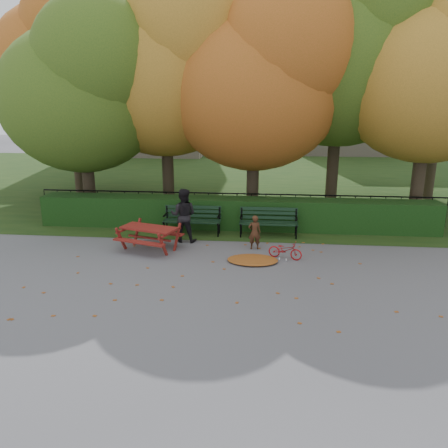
# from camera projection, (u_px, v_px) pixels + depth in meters

# --- Properties ---
(ground) EXTENTS (90.00, 90.00, 0.00)m
(ground) POSITION_uv_depth(u_px,v_px,m) (221.00, 280.00, 10.26)
(ground) COLOR slate
(ground) RESTS_ON ground
(grass_strip) EXTENTS (90.00, 90.00, 0.00)m
(grass_strip) POSITION_uv_depth(u_px,v_px,m) (248.00, 179.00, 23.67)
(grass_strip) COLOR #193512
(grass_strip) RESTS_ON ground
(building_left) EXTENTS (10.00, 7.00, 15.00)m
(building_left) POSITION_uv_depth(u_px,v_px,m) (142.00, 56.00, 34.02)
(building_left) COLOR tan
(building_left) RESTS_ON ground
(building_right) EXTENTS (9.00, 6.00, 12.00)m
(building_right) POSITION_uv_depth(u_px,v_px,m) (358.00, 77.00, 34.71)
(building_right) COLOR tan
(building_right) RESTS_ON ground
(hedge) EXTENTS (13.00, 0.90, 1.00)m
(hedge) POSITION_uv_depth(u_px,v_px,m) (235.00, 213.00, 14.43)
(hedge) COLOR black
(hedge) RESTS_ON ground
(iron_fence) EXTENTS (14.00, 0.04, 1.02)m
(iron_fence) POSITION_uv_depth(u_px,v_px,m) (237.00, 207.00, 15.19)
(iron_fence) COLOR black
(iron_fence) RESTS_ON ground
(tree_a) EXTENTS (5.88, 5.60, 7.48)m
(tree_a) POSITION_uv_depth(u_px,v_px,m) (87.00, 88.00, 14.88)
(tree_a) COLOR #32251D
(tree_a) RESTS_ON ground
(tree_b) EXTENTS (6.72, 6.40, 8.79)m
(tree_b) POSITION_uv_depth(u_px,v_px,m) (172.00, 63.00, 15.50)
(tree_b) COLOR #32251D
(tree_b) RESTS_ON ground
(tree_c) EXTENTS (6.30, 6.00, 8.00)m
(tree_c) POSITION_uv_depth(u_px,v_px,m) (264.00, 78.00, 14.59)
(tree_c) COLOR #32251D
(tree_c) RESTS_ON ground
(tree_d) EXTENTS (7.14, 6.80, 9.58)m
(tree_d) POSITION_uv_depth(u_px,v_px,m) (353.00, 45.00, 15.20)
(tree_d) COLOR #32251D
(tree_d) RESTS_ON ground
(tree_e) EXTENTS (6.09, 5.80, 8.16)m
(tree_e) POSITION_uv_depth(u_px,v_px,m) (445.00, 68.00, 13.79)
(tree_e) COLOR #32251D
(tree_e) RESTS_ON ground
(tree_f) EXTENTS (6.93, 6.60, 9.19)m
(tree_f) POSITION_uv_depth(u_px,v_px,m) (75.00, 61.00, 18.26)
(tree_f) COLOR #32251D
(tree_f) RESTS_ON ground
(bench_left) EXTENTS (1.80, 0.57, 0.88)m
(bench_left) POSITION_uv_depth(u_px,v_px,m) (192.00, 218.00, 13.79)
(bench_left) COLOR black
(bench_left) RESTS_ON ground
(bench_right) EXTENTS (1.80, 0.57, 0.88)m
(bench_right) POSITION_uv_depth(u_px,v_px,m) (269.00, 220.00, 13.56)
(bench_right) COLOR black
(bench_right) RESTS_ON ground
(picnic_table) EXTENTS (1.87, 1.68, 0.76)m
(picnic_table) POSITION_uv_depth(u_px,v_px,m) (149.00, 232.00, 12.26)
(picnic_table) COLOR maroon
(picnic_table) RESTS_ON ground
(leaf_pile) EXTENTS (1.57, 1.32, 0.09)m
(leaf_pile) POSITION_uv_depth(u_px,v_px,m) (253.00, 260.00, 11.47)
(leaf_pile) COLOR maroon
(leaf_pile) RESTS_ON ground
(leaf_scatter) EXTENTS (9.00, 5.70, 0.01)m
(leaf_scatter) POSITION_uv_depth(u_px,v_px,m) (222.00, 275.00, 10.54)
(leaf_scatter) COLOR maroon
(leaf_scatter) RESTS_ON ground
(child) EXTENTS (0.38, 0.28, 0.99)m
(child) POSITION_uv_depth(u_px,v_px,m) (255.00, 232.00, 12.34)
(child) COLOR #422515
(child) RESTS_ON ground
(adult) EXTENTS (0.81, 0.65, 1.61)m
(adult) POSITION_uv_depth(u_px,v_px,m) (183.00, 215.00, 12.96)
(adult) COLOR black
(adult) RESTS_ON ground
(bicycle) EXTENTS (0.98, 0.61, 0.48)m
(bicycle) POSITION_uv_depth(u_px,v_px,m) (285.00, 250.00, 11.63)
(bicycle) COLOR #A80F13
(bicycle) RESTS_ON ground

